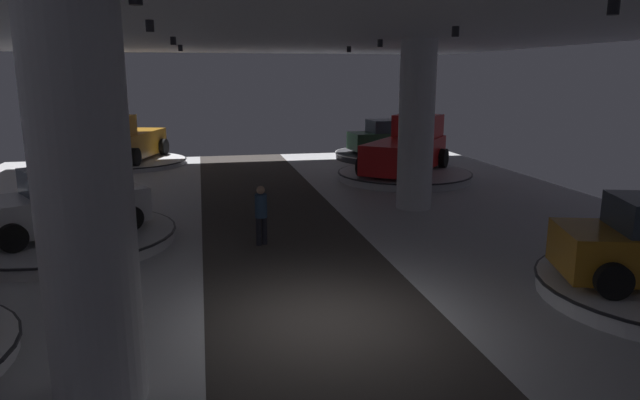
# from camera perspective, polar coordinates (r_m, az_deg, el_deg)

# --- Properties ---
(ground) EXTENTS (24.00, 44.00, 0.06)m
(ground) POSITION_cam_1_polar(r_m,az_deg,el_deg) (10.66, 0.65, -12.11)
(ground) COLOR #B2B2B7
(ceiling_with_spotlights) EXTENTS (24.00, 44.00, 0.39)m
(ceiling_with_spotlights) POSITION_cam_1_polar(r_m,az_deg,el_deg) (9.75, 0.74, 19.17)
(ceiling_with_spotlights) COLOR silver
(column_left) EXTENTS (1.25, 1.25, 5.50)m
(column_left) POSITION_cam_1_polar(r_m,az_deg,el_deg) (7.95, -22.52, -0.60)
(column_left) COLOR silver
(column_left) RESTS_ON ground
(column_right) EXTENTS (1.17, 1.17, 5.50)m
(column_right) POSITION_cam_1_polar(r_m,az_deg,el_deg) (19.03, 9.64, 7.34)
(column_right) COLOR silver
(column_right) RESTS_ON ground
(display_platform_deep_left) EXTENTS (5.68, 5.68, 0.25)m
(display_platform_deep_left) POSITION_cam_1_polar(r_m,az_deg,el_deg) (29.84, -18.70, 3.65)
(display_platform_deep_left) COLOR silver
(display_platform_deep_left) RESTS_ON ground
(pickup_truck_deep_left) EXTENTS (3.85, 5.68, 2.30)m
(pickup_truck_deep_left) POSITION_cam_1_polar(r_m,az_deg,el_deg) (29.42, -19.09, 5.56)
(pickup_truck_deep_left) COLOR #B77519
(pickup_truck_deep_left) RESTS_ON display_platform_deep_left
(display_platform_deep_right) EXTENTS (5.78, 5.78, 0.35)m
(display_platform_deep_right) POSITION_cam_1_polar(r_m,az_deg,el_deg) (30.58, 6.94, 4.52)
(display_platform_deep_right) COLOR #333338
(display_platform_deep_right) RESTS_ON ground
(display_car_deep_right) EXTENTS (4.32, 2.43, 1.71)m
(display_car_deep_right) POSITION_cam_1_polar(r_m,az_deg,el_deg) (30.46, 6.93, 6.23)
(display_car_deep_right) COLOR #2D5638
(display_car_deep_right) RESTS_ON display_platform_deep_right
(display_platform_far_right) EXTENTS (5.68, 5.68, 0.34)m
(display_platform_far_right) POSITION_cam_1_polar(r_m,az_deg,el_deg) (24.49, 8.45, 2.47)
(display_platform_far_right) COLOR #B7B7BC
(display_platform_far_right) RESTS_ON ground
(pickup_truck_far_right) EXTENTS (4.95, 5.45, 2.30)m
(pickup_truck_far_right) POSITION_cam_1_polar(r_m,az_deg,el_deg) (24.63, 8.77, 5.08)
(pickup_truck_far_right) COLOR red
(pickup_truck_far_right) RESTS_ON display_platform_far_right
(display_platform_mid_left) EXTENTS (5.79, 5.79, 0.32)m
(display_platform_mid_left) POSITION_cam_1_polar(r_m,az_deg,el_deg) (16.54, -24.30, -3.46)
(display_platform_mid_left) COLOR #B7B7BC
(display_platform_mid_left) RESTS_ON ground
(display_car_mid_left) EXTENTS (4.54, 3.67, 1.71)m
(display_car_mid_left) POSITION_cam_1_polar(r_m,az_deg,el_deg) (16.34, -24.48, -0.38)
(display_car_mid_left) COLOR silver
(display_car_mid_left) RESTS_ON display_platform_mid_left
(visitor_walking_near) EXTENTS (0.32, 0.32, 1.59)m
(visitor_walking_near) POSITION_cam_1_polar(r_m,az_deg,el_deg) (14.91, -5.93, -1.16)
(visitor_walking_near) COLOR black
(visitor_walking_near) RESTS_ON ground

